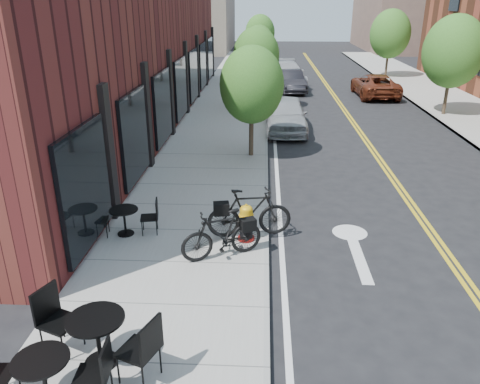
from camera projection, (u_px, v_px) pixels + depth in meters
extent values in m
plane|color=black|center=(269.00, 313.00, 8.55)|extent=(120.00, 120.00, 0.00)
cube|color=#9E9B93|center=(215.00, 148.00, 17.85)|extent=(4.00, 70.00, 0.12)
cube|color=#451616|center=(120.00, 44.00, 20.44)|extent=(5.00, 28.00, 7.00)
cube|color=#726656|center=(195.00, 2.00, 51.33)|extent=(8.00, 14.00, 10.00)
cylinder|color=#382B1E|center=(251.00, 133.00, 16.53)|extent=(0.16, 0.16, 1.61)
ellipsoid|color=#31641F|center=(252.00, 85.00, 15.89)|extent=(2.20, 2.20, 2.64)
cylinder|color=#382B1E|center=(256.00, 91.00, 23.90)|extent=(0.16, 0.16, 1.68)
ellipsoid|color=#31641F|center=(256.00, 56.00, 23.23)|extent=(2.30, 2.30, 2.76)
cylinder|color=#382B1E|center=(258.00, 70.00, 31.31)|extent=(0.16, 0.16, 1.57)
ellipsoid|color=#31641F|center=(259.00, 45.00, 30.68)|extent=(2.10, 2.10, 2.52)
cylinder|color=#382B1E|center=(260.00, 56.00, 38.66)|extent=(0.16, 0.16, 1.71)
ellipsoid|color=#31641F|center=(260.00, 33.00, 37.97)|extent=(2.40, 2.40, 2.88)
cylinder|color=#382B1E|center=(446.00, 95.00, 22.51)|extent=(0.16, 0.16, 1.82)
ellipsoid|color=#31641F|center=(453.00, 51.00, 21.74)|extent=(2.80, 2.80, 3.36)
cylinder|color=#382B1E|center=(387.00, 64.00, 33.59)|extent=(0.16, 0.16, 1.82)
ellipsoid|color=#31641F|center=(390.00, 34.00, 32.82)|extent=(2.80, 2.80, 3.36)
cylinder|color=maroon|center=(246.00, 238.00, 10.90)|extent=(0.49, 0.49, 0.06)
cylinder|color=black|center=(246.00, 227.00, 10.78)|extent=(0.38, 0.38, 0.59)
cylinder|color=gold|center=(246.00, 215.00, 10.67)|extent=(0.43, 0.43, 0.04)
cylinder|color=gold|center=(246.00, 212.00, 10.64)|extent=(0.37, 0.37, 0.14)
ellipsoid|color=gold|center=(246.00, 209.00, 10.61)|extent=(0.36, 0.36, 0.17)
cylinder|color=gold|center=(246.00, 205.00, 10.58)|extent=(0.06, 0.06, 0.06)
imported|color=black|center=(222.00, 234.00, 9.96)|extent=(1.87, 1.21, 1.09)
imported|color=black|center=(249.00, 213.00, 10.86)|extent=(2.04, 0.89, 1.19)
cylinder|color=black|center=(101.00, 362.00, 7.20)|extent=(0.65, 0.65, 0.03)
cylinder|color=black|center=(98.00, 341.00, 7.05)|extent=(0.09, 0.09, 0.80)
cylinder|color=black|center=(95.00, 319.00, 6.90)|extent=(1.13, 1.13, 0.03)
cylinder|color=black|center=(45.00, 381.00, 6.38)|extent=(0.06, 0.06, 0.71)
cylinder|color=black|center=(40.00, 360.00, 6.24)|extent=(0.81, 0.81, 0.03)
cylinder|color=black|center=(126.00, 233.00, 11.15)|extent=(0.45, 0.45, 0.03)
cylinder|color=black|center=(125.00, 222.00, 11.04)|extent=(0.06, 0.06, 0.62)
cylinder|color=black|center=(123.00, 210.00, 10.92)|extent=(0.78, 0.78, 0.03)
imported|color=#A2A6AA|center=(286.00, 115.00, 20.07)|extent=(1.71, 4.24, 1.44)
imported|color=black|center=(290.00, 81.00, 28.78)|extent=(1.92, 4.12, 1.31)
imported|color=#ADAEB2|center=(286.00, 74.00, 30.78)|extent=(2.69, 5.47, 1.53)
imported|color=maroon|center=(375.00, 85.00, 27.35)|extent=(2.25, 4.75, 1.31)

